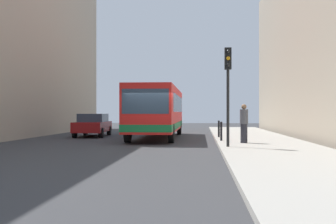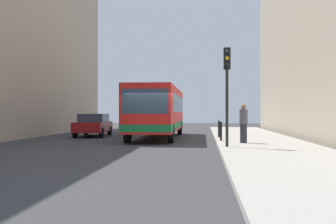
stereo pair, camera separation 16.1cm
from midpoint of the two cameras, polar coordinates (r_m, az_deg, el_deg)
ground_plane at (r=19.76m, az=-2.65°, el=-4.61°), size 80.00×80.00×0.00m
sidewalk at (r=19.79m, az=13.09°, el=-4.38°), size 4.40×40.00×0.15m
bus at (r=24.76m, az=-1.66°, el=0.30°), size 2.57×11.03×3.00m
car_beside_bus at (r=26.88m, az=-10.72°, el=-1.73°), size 2.09×4.50×1.48m
traffic_light at (r=16.95m, az=8.19°, el=4.80°), size 0.28×0.33×4.10m
bollard_near at (r=20.50m, az=7.31°, el=-2.70°), size 0.11×0.11×0.95m
bollard_mid at (r=23.36m, az=6.99°, el=-2.37°), size 0.11×0.11×0.95m
pedestrian_near_signal at (r=19.11m, az=10.43°, el=-1.59°), size 0.38×0.38×1.81m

